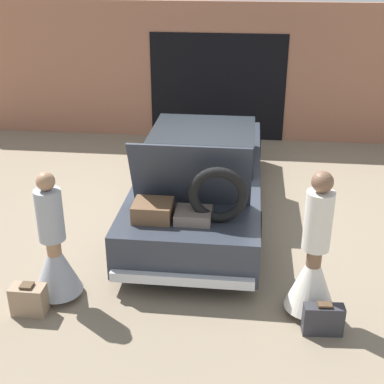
{
  "coord_description": "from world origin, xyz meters",
  "views": [
    {
      "loc": [
        0.7,
        -7.47,
        3.79
      ],
      "look_at": [
        0.0,
        -1.27,
        0.9
      ],
      "focal_mm": 50.0,
      "sensor_mm": 36.0,
      "label": 1
    }
  ],
  "objects_px": {
    "person_right": "(313,265)",
    "car": "(201,177)",
    "suitcase_beside_left_person": "(29,300)",
    "suitcase_beside_right_person": "(323,319)",
    "person_left": "(55,254)"
  },
  "relations": [
    {
      "from": "car",
      "to": "suitcase_beside_left_person",
      "type": "distance_m",
      "value": 3.27
    },
    {
      "from": "person_right",
      "to": "suitcase_beside_right_person",
      "type": "height_order",
      "value": "person_right"
    },
    {
      "from": "person_left",
      "to": "person_right",
      "type": "bearing_deg",
      "value": 93.34
    },
    {
      "from": "car",
      "to": "suitcase_beside_left_person",
      "type": "bearing_deg",
      "value": -121.02
    },
    {
      "from": "person_left",
      "to": "suitcase_beside_left_person",
      "type": "relative_size",
      "value": 4.11
    },
    {
      "from": "suitcase_beside_right_person",
      "to": "person_right",
      "type": "bearing_deg",
      "value": 107.88
    },
    {
      "from": "person_left",
      "to": "suitcase_beside_left_person",
      "type": "distance_m",
      "value": 0.57
    },
    {
      "from": "suitcase_beside_right_person",
      "to": "car",
      "type": "bearing_deg",
      "value": 119.64
    },
    {
      "from": "car",
      "to": "person_left",
      "type": "xyz_separation_m",
      "value": [
        -1.46,
        -2.42,
        -0.0
      ]
    },
    {
      "from": "car",
      "to": "suitcase_beside_right_person",
      "type": "bearing_deg",
      "value": -60.36
    },
    {
      "from": "person_right",
      "to": "suitcase_beside_right_person",
      "type": "bearing_deg",
      "value": -167.63
    },
    {
      "from": "car",
      "to": "person_right",
      "type": "xyz_separation_m",
      "value": [
        1.46,
        -2.41,
        0.05
      ]
    },
    {
      "from": "person_right",
      "to": "suitcase_beside_right_person",
      "type": "distance_m",
      "value": 0.58
    },
    {
      "from": "suitcase_beside_left_person",
      "to": "suitcase_beside_right_person",
      "type": "xyz_separation_m",
      "value": [
        3.24,
        0.02,
        -0.0
      ]
    },
    {
      "from": "person_right",
      "to": "car",
      "type": "bearing_deg",
      "value": 25.65
    }
  ]
}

